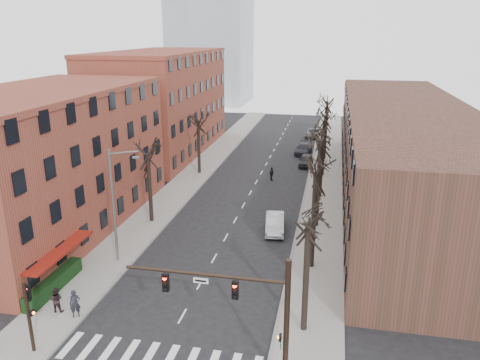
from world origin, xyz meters
The scene contains 26 objects.
ground centered at (0.00, 0.00, 0.00)m, with size 160.00×160.00×0.00m, color black.
sidewalk_left centered at (-8.00, 35.00, 0.07)m, with size 4.00×90.00×0.15m, color gray.
sidewalk_right centered at (8.00, 35.00, 0.07)m, with size 4.00×90.00×0.15m, color gray.
building_left_near centered at (-16.00, 15.00, 6.00)m, with size 12.00×26.00×12.00m, color brown.
building_left_far centered at (-16.00, 44.00, 7.00)m, with size 12.00×28.00×14.00m, color brown.
building_right centered at (16.00, 30.00, 5.00)m, with size 12.00×50.00×10.00m, color #512E25.
awning_left centered at (-9.40, 6.00, 0.00)m, with size 1.20×7.00×0.15m, color maroon.
hedge centered at (-9.50, 5.00, 0.65)m, with size 0.80×6.00×1.00m, color black.
tree_right_a centered at (7.60, 4.00, 0.00)m, with size 5.20×5.20×10.00m, color black, non-canonical shape.
tree_right_b centered at (7.60, 12.00, 0.00)m, with size 5.20×5.20×10.80m, color black, non-canonical shape.
tree_right_c centered at (7.60, 20.00, 0.00)m, with size 5.20×5.20×11.60m, color black, non-canonical shape.
tree_right_d centered at (7.60, 28.00, 0.00)m, with size 5.20×5.20×10.00m, color black, non-canonical shape.
tree_right_e centered at (7.60, 36.00, 0.00)m, with size 5.20×5.20×10.80m, color black, non-canonical shape.
tree_right_f centered at (7.60, 44.00, 0.00)m, with size 5.20×5.20×11.60m, color black, non-canonical shape.
tree_left_a centered at (-7.60, 18.00, 0.00)m, with size 5.20×5.20×9.50m, color black, non-canonical shape.
tree_left_b centered at (-7.60, 34.00, 0.00)m, with size 5.20×5.20×9.50m, color black, non-canonical shape.
signal_mast_arm centered at (5.45, -1.00, 4.40)m, with size 8.14×0.30×7.20m.
signal_pole_left centered at (-6.99, -0.95, 2.61)m, with size 0.47×0.44×4.40m.
streetlight centered at (-7.03, 10.00, 5.01)m, with size 2.45×0.22×9.03m.
silver_sedan centered at (4.00, 18.22, 0.76)m, with size 1.60×4.58×1.51m, color silver.
parked_car_near centered at (5.30, 40.28, 0.74)m, with size 1.74×4.33×1.48m, color black.
parked_car_mid centered at (4.50, 46.57, 0.73)m, with size 2.06×5.06×1.47m, color black.
parked_car_far centered at (5.30, 58.42, 0.70)m, with size 2.33×5.05×1.40m, color slate.
pedestrian_a centered at (-6.40, 2.46, 1.05)m, with size 0.66×0.43×1.80m, color black.
pedestrian_b centered at (-7.86, 2.73, 0.98)m, with size 0.81×0.63×1.66m, color black.
pedestrian_crossing centered at (1.69, 32.97, 0.83)m, with size 0.97×0.41×1.66m, color black.
Camera 1 is at (8.64, -20.20, 17.13)m, focal length 35.00 mm.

